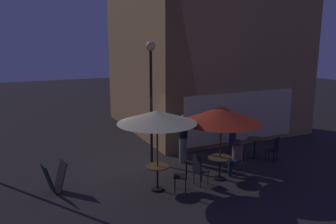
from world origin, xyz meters
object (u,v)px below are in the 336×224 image
patron_seated_0 (236,155)px  cafe_table_2 (255,145)px  street_lamp_near_corner (151,78)px  cafe_chair_0 (183,174)px  cafe_chair_1 (199,168)px  patio_umbrella_0 (157,117)px  cafe_chair_2 (239,159)px  patron_standing_2 (233,133)px  cafe_table_1 (220,163)px  patio_umbrella_1 (221,115)px  patron_standing_1 (183,138)px  cafe_table_0 (157,173)px  cafe_chair_3 (274,147)px  menu_sandwich_board (55,177)px

patron_seated_0 → cafe_table_2: bearing=-152.0°
street_lamp_near_corner → cafe_chair_0: bearing=-90.9°
cafe_chair_0 → cafe_chair_1: 0.64m
street_lamp_near_corner → patio_umbrella_0: street_lamp_near_corner is taller
cafe_chair_2 → patron_standing_2: size_ratio=0.54×
cafe_table_1 → patio_umbrella_1: 1.60m
cafe_table_1 → patio_umbrella_1: (0.00, 0.00, 1.60)m
cafe_table_2 → street_lamp_near_corner: bearing=164.2°
patron_standing_1 → cafe_table_1: bearing=-167.8°
patron_standing_1 → cafe_table_0: bearing=137.0°
cafe_chair_1 → cafe_chair_3: 3.69m
menu_sandwich_board → patron_standing_2: 6.99m
menu_sandwich_board → cafe_table_1: 5.17m
cafe_table_1 → cafe_chair_1: (-0.87, -0.15, 0.02)m
cafe_chair_3 → patron_seated_0: (-2.06, -0.46, 0.15)m
cafe_table_1 → patron_seated_0: size_ratio=0.62×
cafe_table_1 → menu_sandwich_board: bearing=166.2°
cafe_table_2 → patio_umbrella_0: size_ratio=0.31×
patio_umbrella_0 → cafe_chair_1: bearing=-9.9°
patron_standing_2 → cafe_chair_3: bearing=47.3°
street_lamp_near_corner → cafe_table_0: 3.52m
patio_umbrella_0 → cafe_chair_2: 3.47m
cafe_chair_1 → patron_standing_2: size_ratio=0.59×
street_lamp_near_corner → patio_umbrella_1: size_ratio=1.75×
cafe_table_2 → cafe_chair_0: bearing=-158.8°
street_lamp_near_corner → cafe_chair_0: (-0.04, -2.61, -2.64)m
cafe_table_0 → patron_standing_2: patron_standing_2 is taller
patron_standing_2 → patron_standing_1: bearing=-70.3°
cafe_table_1 → patio_umbrella_0: patio_umbrella_0 is taller
cafe_chair_2 → cafe_chair_0: bearing=3.0°
street_lamp_near_corner → cafe_chair_3: (4.20, -1.79, -2.61)m
patio_umbrella_0 → cafe_chair_2: bearing=0.2°
cafe_table_1 → cafe_table_2: 2.71m
street_lamp_near_corner → cafe_chair_2: size_ratio=4.94×
menu_sandwich_board → patio_umbrella_1: size_ratio=0.36×
patio_umbrella_1 → cafe_chair_3: 3.24m
menu_sandwich_board → cafe_chair_3: (7.77, -0.69, 0.09)m
cafe_table_0 → patio_umbrella_0: (0.00, 0.00, 1.72)m
menu_sandwich_board → cafe_table_0: size_ratio=1.17×
cafe_table_1 → patron_standing_2: patron_standing_2 is taller
cafe_chair_3 → patron_standing_1: (-3.12, 1.38, 0.36)m
cafe_table_1 → patron_seated_0: (0.70, 0.07, 0.15)m
patron_standing_2 → cafe_chair_1: bearing=-34.7°
menu_sandwich_board → patron_seated_0: patron_seated_0 is taller
cafe_table_0 → cafe_chair_0: cafe_chair_0 is taller
cafe_chair_0 → cafe_table_1: bearing=-141.8°
cafe_chair_2 → patron_standing_2: bearing=-125.5°
street_lamp_near_corner → cafe_table_0: (-0.73, -2.25, -2.61)m
menu_sandwich_board → patron_standing_1: size_ratio=0.50×
cafe_chair_1 → cafe_table_2: bearing=13.1°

